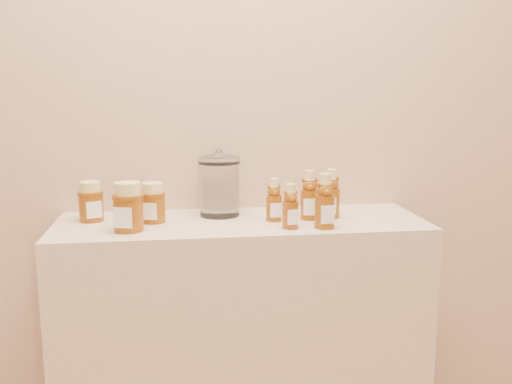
{
  "coord_description": "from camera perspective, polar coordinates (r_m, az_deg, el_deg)",
  "views": [
    {
      "loc": [
        -0.2,
        -0.25,
        1.34
      ],
      "look_at": [
        0.04,
        1.52,
        1.0
      ],
      "focal_mm": 40.0,
      "sensor_mm": 36.0,
      "label": 1
    }
  ],
  "objects": [
    {
      "name": "bear_bottle_front_right",
      "position": [
        1.76,
        6.9,
        -0.54
      ],
      "size": [
        0.07,
        0.07,
        0.19
      ],
      "primitive_type": null,
      "rotation": [
        0.0,
        0.0,
        0.07
      ],
      "color": "#6A3208",
      "rests_on": "display_table"
    },
    {
      "name": "honey_jar_front",
      "position": [
        1.76,
        -12.66,
        -1.45
      ],
      "size": [
        0.12,
        0.12,
        0.15
      ],
      "primitive_type": null,
      "rotation": [
        0.0,
        0.0,
        -0.29
      ],
      "color": "#6A3208",
      "rests_on": "display_table"
    },
    {
      "name": "glass_canister",
      "position": [
        1.92,
        -3.68,
        0.84
      ],
      "size": [
        0.15,
        0.15,
        0.22
      ],
      "primitive_type": null,
      "rotation": [
        0.0,
        0.0,
        0.02
      ],
      "color": "white",
      "rests_on": "display_table"
    },
    {
      "name": "honey_jar_back",
      "position": [
        1.86,
        -10.27,
        -1.05
      ],
      "size": [
        0.1,
        0.1,
        0.13
      ],
      "primitive_type": null,
      "rotation": [
        0.0,
        0.0,
        -0.27
      ],
      "color": "#6A3208",
      "rests_on": "display_table"
    },
    {
      "name": "bear_bottle_back_left",
      "position": [
        1.85,
        1.8,
        -0.5
      ],
      "size": [
        0.06,
        0.06,
        0.16
      ],
      "primitive_type": null,
      "rotation": [
        0.0,
        0.0,
        0.07
      ],
      "color": "#6A3208",
      "rests_on": "display_table"
    },
    {
      "name": "honey_jar_left",
      "position": [
        1.92,
        -16.17,
        -0.9
      ],
      "size": [
        0.11,
        0.11,
        0.13
      ],
      "primitive_type": null,
      "rotation": [
        0.0,
        0.0,
        0.36
      ],
      "color": "#6A3208",
      "rests_on": "display_table"
    },
    {
      "name": "bear_bottle_front_left",
      "position": [
        1.75,
        3.47,
        -1.13
      ],
      "size": [
        0.06,
        0.06,
        0.16
      ],
      "primitive_type": null,
      "rotation": [
        0.0,
        0.0,
        0.14
      ],
      "color": "#6A3208",
      "rests_on": "display_table"
    },
    {
      "name": "bear_bottle_back_right",
      "position": [
        1.9,
        7.52,
        0.16
      ],
      "size": [
        0.08,
        0.08,
        0.18
      ],
      "primitive_type": null,
      "rotation": [
        0.0,
        0.0,
        -0.38
      ],
      "color": "#6A3208",
      "rests_on": "display_table"
    },
    {
      "name": "bear_bottle_back_mid",
      "position": [
        1.87,
        5.38,
        0.02
      ],
      "size": [
        0.07,
        0.07,
        0.18
      ],
      "primitive_type": null,
      "rotation": [
        0.0,
        0.0,
        -0.19
      ],
      "color": "#6A3208",
      "rests_on": "display_table"
    },
    {
      "name": "wall_back",
      "position": [
        2.01,
        -2.19,
        11.06
      ],
      "size": [
        3.5,
        0.02,
        2.7
      ],
      "primitive_type": "cube",
      "color": "tan",
      "rests_on": "ground"
    },
    {
      "name": "display_table",
      "position": [
        2.01,
        -1.42,
        -15.44
      ],
      "size": [
        1.2,
        0.4,
        0.9
      ],
      "primitive_type": "cube",
      "color": "#C3AA8E",
      "rests_on": "ground"
    }
  ]
}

